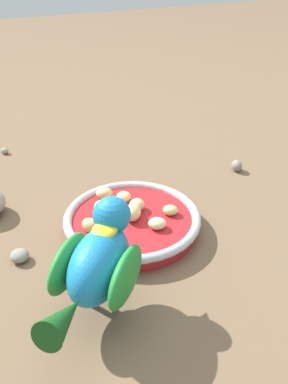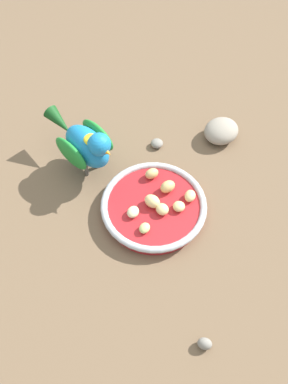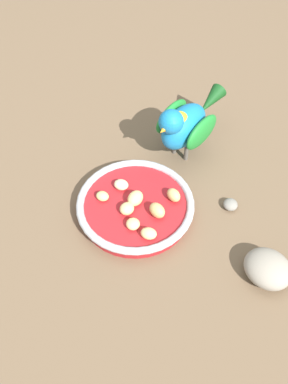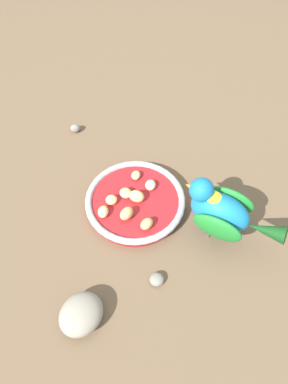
{
  "view_description": "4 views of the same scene",
  "coord_description": "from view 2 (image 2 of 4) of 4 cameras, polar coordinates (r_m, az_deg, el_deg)",
  "views": [
    {
      "loc": [
        0.59,
        -0.21,
        0.45
      ],
      "look_at": [
        0.01,
        0.04,
        0.06
      ],
      "focal_mm": 41.33,
      "sensor_mm": 36.0,
      "label": 1
    },
    {
      "loc": [
        0.01,
        0.5,
        0.79
      ],
      "look_at": [
        0.05,
        0.01,
        0.07
      ],
      "focal_mm": 39.83,
      "sensor_mm": 36.0,
      "label": 2
    },
    {
      "loc": [
        -0.51,
        0.02,
        0.72
      ],
      "look_at": [
        0.04,
        -0.0,
        0.05
      ],
      "focal_mm": 42.6,
      "sensor_mm": 36.0,
      "label": 3
    },
    {
      "loc": [
        -0.05,
        -0.41,
        0.66
      ],
      "look_at": [
        0.05,
        0.01,
        0.06
      ],
      "focal_mm": 31.27,
      "sensor_mm": 36.0,
      "label": 4
    }
  ],
  "objects": [
    {
      "name": "pebble_1",
      "position": [
        1.04,
        1.74,
        6.52
      ],
      "size": [
        0.03,
        0.03,
        0.02
      ],
      "primitive_type": "ellipsoid",
      "rotation": [
        0.0,
        0.0,
        3.24
      ],
      "color": "gray",
      "rests_on": "ground_plane"
    },
    {
      "name": "rock_large",
      "position": [
        1.06,
        10.3,
        8.05
      ],
      "size": [
        0.12,
        0.12,
        0.05
      ],
      "primitive_type": "ellipsoid",
      "rotation": [
        0.0,
        0.0,
        3.86
      ],
      "color": "gray",
      "rests_on": "ground_plane"
    },
    {
      "name": "parrot",
      "position": [
        0.94,
        -7.82,
        6.42
      ],
      "size": [
        0.18,
        0.17,
        0.15
      ],
      "rotation": [
        0.0,
        0.0,
        2.42
      ],
      "color": "#59544C",
      "rests_on": "ground_plane"
    },
    {
      "name": "apple_piece_5",
      "position": [
        0.89,
        -1.48,
        -2.68
      ],
      "size": [
        0.03,
        0.04,
        0.02
      ],
      "primitive_type": "ellipsoid",
      "rotation": [
        0.0,
        0.0,
        1.18
      ],
      "color": "beige",
      "rests_on": "feeding_bowl"
    },
    {
      "name": "apple_piece_2",
      "position": [
        0.92,
        3.11,
        0.73
      ],
      "size": [
        0.04,
        0.04,
        0.03
      ],
      "primitive_type": "ellipsoid",
      "rotation": [
        0.0,
        0.0,
        0.64
      ],
      "color": "tan",
      "rests_on": "feeding_bowl"
    },
    {
      "name": "pebble_0",
      "position": [
        0.82,
        8.12,
        -19.46
      ],
      "size": [
        0.03,
        0.02,
        0.02
      ],
      "primitive_type": "ellipsoid",
      "rotation": [
        0.0,
        0.0,
        2.99
      ],
      "color": "gray",
      "rests_on": "ground_plane"
    },
    {
      "name": "ground_plane",
      "position": [
        0.94,
        3.0,
        -2.01
      ],
      "size": [
        4.0,
        4.0,
        0.0
      ],
      "primitive_type": "plane",
      "color": "brown"
    },
    {
      "name": "apple_piece_4",
      "position": [
        0.94,
        1.05,
        2.48
      ],
      "size": [
        0.04,
        0.04,
        0.02
      ],
      "primitive_type": "ellipsoid",
      "rotation": [
        0.0,
        0.0,
        0.56
      ],
      "color": "tan",
      "rests_on": "feeding_bowl"
    },
    {
      "name": "apple_piece_6",
      "position": [
        0.89,
        2.45,
        -2.32
      ],
      "size": [
        0.04,
        0.04,
        0.02
      ],
      "primitive_type": "ellipsoid",
      "rotation": [
        0.0,
        0.0,
        2.37
      ],
      "color": "#E5C67F",
      "rests_on": "feeding_bowl"
    },
    {
      "name": "apple_piece_3",
      "position": [
        0.9,
        1.12,
        -1.25
      ],
      "size": [
        0.04,
        0.04,
        0.03
      ],
      "primitive_type": "ellipsoid",
      "rotation": [
        0.0,
        0.0,
        5.7
      ],
      "color": "#E5C67F",
      "rests_on": "feeding_bowl"
    },
    {
      "name": "apple_piece_0",
      "position": [
        0.87,
        0.08,
        -4.85
      ],
      "size": [
        0.03,
        0.03,
        0.02
      ],
      "primitive_type": "ellipsoid",
      "rotation": [
        0.0,
        0.0,
        1.07
      ],
      "color": "#C6D17A",
      "rests_on": "feeding_bowl"
    },
    {
      "name": "feeding_bowl",
      "position": [
        0.92,
        1.31,
        -1.99
      ],
      "size": [
        0.23,
        0.23,
        0.03
      ],
      "color": "#AD1E23",
      "rests_on": "ground_plane"
    },
    {
      "name": "apple_piece_7",
      "position": [
        0.92,
        6.18,
        -0.52
      ],
      "size": [
        0.03,
        0.03,
        0.02
      ],
      "primitive_type": "ellipsoid",
      "rotation": [
        0.0,
        0.0,
        1.28
      ],
      "color": "#E5C67F",
      "rests_on": "feeding_bowl"
    },
    {
      "name": "apple_piece_1",
      "position": [
        0.9,
        4.69,
        -1.94
      ],
      "size": [
        0.03,
        0.03,
        0.02
      ],
      "primitive_type": "ellipsoid",
      "rotation": [
        0.0,
        0.0,
        3.09
      ],
      "color": "#E5C67F",
      "rests_on": "feeding_bowl"
    }
  ]
}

